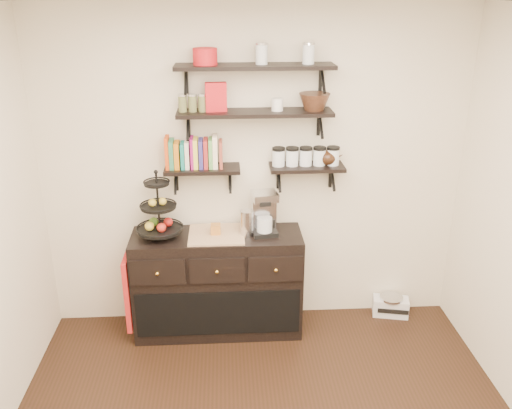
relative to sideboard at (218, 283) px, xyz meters
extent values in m
cube|color=white|center=(0.32, -1.51, 2.25)|extent=(3.50, 3.50, 0.02)
cube|color=silver|center=(0.32, 0.24, 0.90)|extent=(3.50, 0.02, 2.70)
cube|color=black|center=(0.32, 0.10, 1.78)|extent=(1.20, 0.27, 0.03)
cube|color=black|center=(-0.20, 0.22, 1.67)|extent=(0.02, 0.03, 0.20)
cube|color=black|center=(0.84, 0.22, 1.67)|extent=(0.02, 0.03, 0.20)
cube|color=black|center=(0.32, 0.10, 1.43)|extent=(1.20, 0.27, 0.03)
cube|color=black|center=(-0.20, 0.22, 1.32)|extent=(0.02, 0.03, 0.20)
cube|color=black|center=(0.84, 0.22, 1.32)|extent=(0.02, 0.03, 0.20)
cube|color=black|center=(-0.10, 0.11, 0.98)|extent=(0.60, 0.25, 0.03)
cube|color=black|center=(-0.32, 0.22, 0.87)|extent=(0.02, 0.03, 0.20)
cube|color=black|center=(0.12, 0.22, 0.87)|extent=(0.03, 0.03, 0.20)
cube|color=black|center=(0.74, 0.11, 0.98)|extent=(0.60, 0.25, 0.03)
cube|color=black|center=(0.52, 0.22, 0.87)|extent=(0.03, 0.03, 0.20)
cube|color=black|center=(0.96, 0.22, 0.87)|extent=(0.02, 0.03, 0.20)
cube|color=#C84110|center=(-0.36, 0.12, 1.10)|extent=(0.02, 0.15, 0.20)
cube|color=#2D724C|center=(-0.32, 0.12, 1.12)|extent=(0.03, 0.15, 0.24)
cube|color=#C66E11|center=(-0.29, 0.12, 1.10)|extent=(0.04, 0.15, 0.21)
cube|color=#15776E|center=(-0.25, 0.12, 1.12)|extent=(0.03, 0.15, 0.25)
cube|color=beige|center=(-0.22, 0.12, 1.11)|extent=(0.03, 0.15, 0.22)
cube|color=#981262|center=(-0.18, 0.12, 1.13)|extent=(0.04, 0.15, 0.26)
cube|color=yellow|center=(-0.14, 0.12, 1.11)|extent=(0.03, 0.15, 0.23)
cube|color=navy|center=(-0.10, 0.12, 1.10)|extent=(0.03, 0.15, 0.20)
cube|color=maroon|center=(-0.06, 0.12, 1.12)|extent=(0.04, 0.15, 0.24)
cube|color=#5EA44F|center=(-0.02, 0.12, 1.10)|extent=(0.03, 0.15, 0.21)
cube|color=#FEE6BE|center=(0.01, 0.12, 1.12)|extent=(0.03, 0.15, 0.25)
cube|color=brown|center=(0.05, 0.12, 1.11)|extent=(0.02, 0.15, 0.22)
cylinder|color=silver|center=(0.51, 0.12, 1.06)|extent=(0.10, 0.10, 0.13)
cylinder|color=silver|center=(0.62, 0.12, 1.06)|extent=(0.10, 0.10, 0.13)
cylinder|color=silver|center=(0.73, 0.12, 1.06)|extent=(0.10, 0.10, 0.13)
cylinder|color=silver|center=(0.84, 0.12, 1.06)|extent=(0.10, 0.10, 0.13)
cylinder|color=silver|center=(0.95, 0.12, 1.06)|extent=(0.10, 0.10, 0.13)
cube|color=black|center=(0.00, 0.00, 0.00)|extent=(1.40, 0.45, 0.90)
cube|color=tan|center=(0.00, 0.00, 0.46)|extent=(0.45, 0.41, 0.02)
sphere|color=gold|center=(-0.47, -0.25, 0.25)|extent=(0.04, 0.04, 0.04)
sphere|color=gold|center=(0.00, -0.25, 0.25)|extent=(0.04, 0.04, 0.04)
sphere|color=gold|center=(0.47, -0.25, 0.25)|extent=(0.04, 0.04, 0.04)
cylinder|color=black|center=(-0.46, 0.00, 0.72)|extent=(0.02, 0.02, 0.54)
cylinder|color=black|center=(-0.46, 0.00, 0.51)|extent=(0.37, 0.37, 0.01)
cylinder|color=black|center=(-0.46, 0.00, 0.71)|extent=(0.28, 0.28, 0.02)
cylinder|color=black|center=(-0.46, 0.00, 0.90)|extent=(0.20, 0.20, 0.02)
sphere|color=#B21914|center=(-0.39, 0.04, 0.56)|extent=(0.08, 0.08, 0.08)
sphere|color=gold|center=(-0.50, 0.00, 0.75)|extent=(0.07, 0.07, 0.07)
cube|color=#AB6927|center=(-0.01, 0.00, 0.50)|extent=(0.08, 0.08, 0.08)
cube|color=black|center=(0.39, 0.00, 0.47)|extent=(0.22, 0.21, 0.04)
cube|color=silver|center=(0.39, 0.06, 0.62)|extent=(0.21, 0.10, 0.31)
cube|color=silver|center=(0.39, 0.00, 0.78)|extent=(0.22, 0.21, 0.06)
cylinder|color=silver|center=(0.39, -0.02, 0.54)|extent=(0.14, 0.14, 0.12)
cylinder|color=silver|center=(0.25, -0.02, 0.56)|extent=(0.11, 0.11, 0.22)
cube|color=#B2131D|center=(-0.73, -0.10, 0.00)|extent=(0.04, 0.27, 0.64)
cube|color=silver|center=(1.56, 0.12, -0.37)|extent=(0.34, 0.22, 0.17)
cylinder|color=silver|center=(1.56, 0.12, -0.28)|extent=(0.25, 0.25, 0.02)
cube|color=black|center=(1.56, 0.04, -0.37)|extent=(0.27, 0.07, 0.04)
cube|color=red|center=(0.03, 0.10, 1.56)|extent=(0.16, 0.07, 0.22)
cylinder|color=white|center=(0.49, 0.10, 1.50)|extent=(0.09, 0.09, 0.10)
cylinder|color=red|center=(-0.05, 0.10, 1.86)|extent=(0.18, 0.18, 0.12)
camera|label=1|loc=(0.09, -4.02, 2.33)|focal=38.00mm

